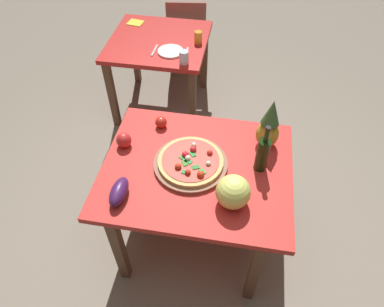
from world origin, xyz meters
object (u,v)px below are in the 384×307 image
pizza (191,161)px  dinner_plate (171,51)px  pizza_board (191,164)px  knife_utensil (187,53)px  melon (233,192)px  drinking_glass_water (184,57)px  wine_bottle (263,154)px  fork_utensil (155,50)px  background_table (159,51)px  dining_chair (187,32)px  napkin_folded (135,23)px  display_table (197,176)px  eggplant (119,192)px  pineapple_left (269,126)px  tomato_at_corner (271,125)px  bell_pepper (124,140)px  drinking_glass_juice (198,37)px  tomato_by_bottle (161,122)px

pizza → dinner_plate: (-0.39, 1.22, -0.03)m
pizza_board → knife_utensil: size_ratio=2.48×
melon → drinking_glass_water: (-0.51, 1.31, -0.04)m
wine_bottle → fork_utensil: size_ratio=1.84×
fork_utensil → background_table: bearing=95.9°
pizza → wine_bottle: wine_bottle is taller
dining_chair → napkin_folded: 0.63m
display_table → dinner_plate: size_ratio=5.18×
eggplant → drinking_glass_water: drinking_glass_water is taller
pineapple_left → dinner_plate: bearing=130.5°
pizza_board → wine_bottle: (0.41, 0.05, 0.11)m
pizza_board → tomato_at_corner: 0.62m
background_table → tomato_at_corner: size_ratio=11.34×
pineapple_left → tomato_at_corner: bearing=78.6°
bell_pepper → napkin_folded: size_ratio=0.74×
pizza_board → pizza: bearing=-46.3°
drinking_glass_juice → napkin_folded: drinking_glass_juice is taller
drinking_glass_water → knife_utensil: drinking_glass_water is taller
drinking_glass_juice → knife_utensil: size_ratio=0.56×
tomato_at_corner → drinking_glass_water: drinking_glass_water is taller
drinking_glass_water → fork_utensil: (-0.28, 0.14, -0.05)m
display_table → dining_chair: 2.12m
background_table → tomato_at_corner: bearing=-45.2°
pineapple_left → drinking_glass_water: pineapple_left is taller
knife_utensil → napkin_folded: size_ratio=1.29×
pineapple_left → eggplant: 0.97m
wine_bottle → drinking_glass_water: (-0.66, 1.03, -0.07)m
pizza_board → dinner_plate: size_ratio=2.03×
dinner_plate → drinking_glass_juice: bearing=44.0°
drinking_glass_juice → napkin_folded: bearing=158.8°
fork_utensil → tomato_at_corner: bearing=-37.6°
drinking_glass_water → fork_utensil: drinking_glass_water is taller
pizza_board → pizza: size_ratio=1.13×
bell_pepper → dinner_plate: 1.13m
display_table → tomato_at_corner: bearing=43.5°
pizza → tomato_at_corner: 0.61m
bell_pepper → knife_utensil: (0.19, 1.13, -0.04)m
pizza_board → tomato_at_corner: size_ratio=5.82×
display_table → bell_pepper: size_ratio=10.95×
wine_bottle → dinner_plate: (-0.80, 1.17, -0.12)m
pineapple_left → tomato_by_bottle: pineapple_left is taller
tomato_at_corner → bell_pepper: bearing=-161.4°
tomato_at_corner → napkin_folded: 1.82m
eggplant → pineapple_left: bearing=35.0°
dining_chair → pineapple_left: (0.84, -1.81, 0.41)m
fork_utensil → knife_utensil: (0.28, 0.00, 0.00)m
pizza → melon: melon is taller
tomato_by_bottle → dining_chair: bearing=94.8°
dining_chair → wine_bottle: (0.81, -2.01, 0.38)m
pineapple_left → knife_utensil: bearing=125.3°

